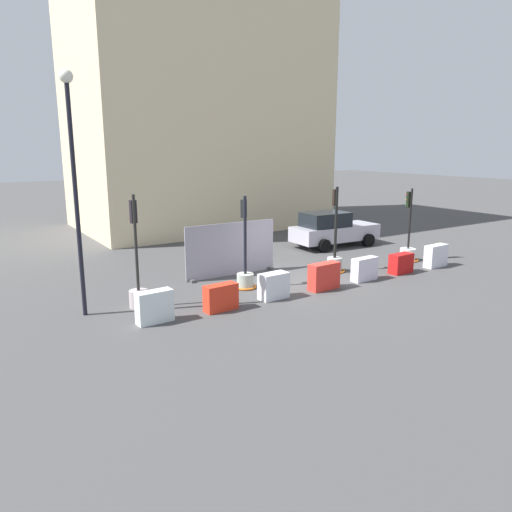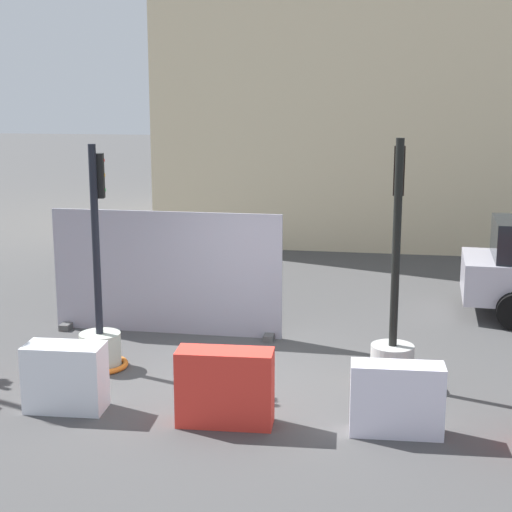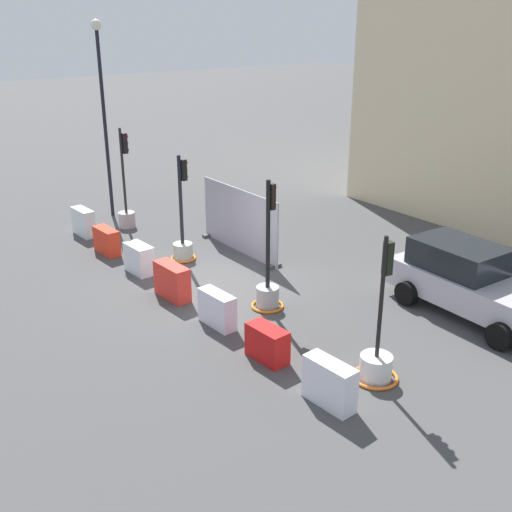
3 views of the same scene
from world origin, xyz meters
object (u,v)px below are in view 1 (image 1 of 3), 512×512
at_px(construction_barrier_2, 274,286).
at_px(construction_barrier_3, 324,276).
at_px(construction_barrier_0, 155,307).
at_px(construction_barrier_1, 221,297).
at_px(traffic_light_1, 245,272).
at_px(traffic_light_0, 138,284).
at_px(construction_barrier_5, 401,263).
at_px(car_silver_hatchback, 332,229).
at_px(street_lamp_post, 73,165).
at_px(construction_barrier_6, 436,256).
at_px(construction_barrier_4, 365,269).
at_px(traffic_light_3, 408,250).
at_px(traffic_light_2, 335,258).

xyz_separation_m(construction_barrier_2, construction_barrier_3, (2.03, -0.08, 0.04)).
height_order(construction_barrier_0, construction_barrier_1, construction_barrier_0).
height_order(traffic_light_1, construction_barrier_0, traffic_light_1).
distance_m(traffic_light_1, construction_barrier_1, 2.46).
relative_size(traffic_light_0, construction_barrier_5, 3.43).
distance_m(construction_barrier_5, car_silver_hatchback, 5.50).
bearing_deg(car_silver_hatchback, construction_barrier_1, -149.39).
height_order(traffic_light_0, construction_barrier_5, traffic_light_0).
bearing_deg(construction_barrier_1, traffic_light_0, 140.14).
bearing_deg(street_lamp_post, construction_barrier_3, -13.26).
relative_size(construction_barrier_3, construction_barrier_6, 1.04).
height_order(construction_barrier_2, construction_barrier_4, construction_barrier_4).
relative_size(traffic_light_0, traffic_light_3, 1.11).
relative_size(construction_barrier_5, street_lamp_post, 0.15).
relative_size(traffic_light_0, traffic_light_2, 1.04).
bearing_deg(construction_barrier_0, street_lamp_post, 131.07).
height_order(construction_barrier_4, car_silver_hatchback, car_silver_hatchback).
xyz_separation_m(traffic_light_1, construction_barrier_0, (-3.88, -1.53, -0.10)).
bearing_deg(traffic_light_3, construction_barrier_0, -173.83).
height_order(traffic_light_1, car_silver_hatchback, traffic_light_1).
distance_m(construction_barrier_3, construction_barrier_6, 5.92).
bearing_deg(construction_barrier_1, construction_barrier_0, 177.37).
height_order(traffic_light_0, construction_barrier_6, traffic_light_0).
bearing_deg(construction_barrier_4, construction_barrier_3, -177.86).
xyz_separation_m(traffic_light_0, construction_barrier_5, (9.89, -1.55, -0.34)).
relative_size(traffic_light_2, construction_barrier_5, 3.30).
xyz_separation_m(traffic_light_2, construction_barrier_0, (-7.98, -1.56, -0.10)).
bearing_deg(traffic_light_3, construction_barrier_6, -86.88).
bearing_deg(traffic_light_1, traffic_light_3, -1.73).
relative_size(traffic_light_0, construction_barrier_0, 3.29).
xyz_separation_m(construction_barrier_5, street_lamp_post, (-11.46, 1.71, 3.92)).
height_order(construction_barrier_2, car_silver_hatchback, car_silver_hatchback).
bearing_deg(construction_barrier_3, construction_barrier_2, 177.64).
bearing_deg(construction_barrier_1, construction_barrier_4, 0.85).
relative_size(traffic_light_3, construction_barrier_5, 3.08).
bearing_deg(construction_barrier_6, traffic_light_2, 157.67).
height_order(construction_barrier_3, construction_barrier_4, construction_barrier_3).
distance_m(construction_barrier_2, construction_barrier_3, 2.04).
bearing_deg(car_silver_hatchback, construction_barrier_0, -154.56).
height_order(construction_barrier_5, construction_barrier_6, construction_barrier_6).
bearing_deg(traffic_light_1, construction_barrier_2, -84.98).
bearing_deg(traffic_light_3, construction_barrier_2, -170.77).
xyz_separation_m(construction_barrier_1, construction_barrier_4, (6.01, 0.09, 0.02)).
bearing_deg(construction_barrier_3, construction_barrier_5, 0.96).
bearing_deg(traffic_light_3, construction_barrier_3, -166.86).
height_order(traffic_light_2, construction_barrier_2, traffic_light_2).
relative_size(construction_barrier_3, street_lamp_post, 0.17).
bearing_deg(street_lamp_post, traffic_light_2, -0.85).
bearing_deg(construction_barrier_1, traffic_light_3, 7.96).
relative_size(car_silver_hatchback, street_lamp_post, 0.66).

